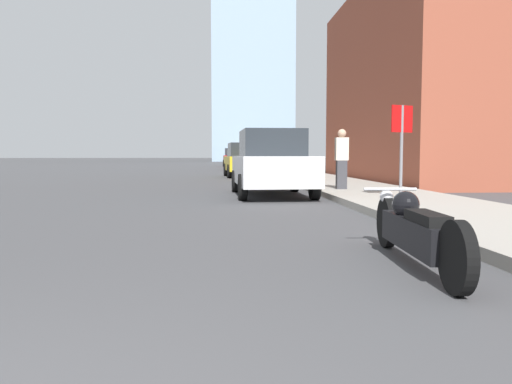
% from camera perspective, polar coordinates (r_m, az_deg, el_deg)
% --- Properties ---
extents(sidewalk, '(2.94, 240.00, 0.15)m').
position_cam_1_polar(sidewalk, '(41.51, 1.54, 2.80)').
color(sidewalk, '#9E998E').
rests_on(sidewalk, ground_plane).
extents(brick_storefront, '(11.11, 12.88, 8.20)m').
position_cam_1_polar(brick_storefront, '(23.82, 24.96, 11.05)').
color(brick_storefront, brown).
rests_on(brick_storefront, ground_plane).
extents(distant_tower, '(14.35, 14.35, 55.26)m').
position_cam_1_polar(distant_tower, '(96.54, -0.57, 20.18)').
color(distant_tower, '#8CA5BC').
rests_on(distant_tower, ground_plane).
extents(motorcycle, '(0.62, 2.68, 0.73)m').
position_cam_1_polar(motorcycle, '(5.27, 17.59, -4.13)').
color(motorcycle, black).
rests_on(motorcycle, ground_plane).
extents(parked_car_white, '(2.09, 4.57, 1.80)m').
position_cam_1_polar(parked_car_white, '(13.67, 1.77, 3.29)').
color(parked_car_white, silver).
rests_on(parked_car_white, ground_plane).
extents(parked_car_yellow, '(2.14, 4.26, 1.73)m').
position_cam_1_polar(parked_car_yellow, '(25.43, -1.29, 3.67)').
color(parked_car_yellow, gold).
rests_on(parked_car_yellow, ground_plane).
extents(parked_car_silver, '(2.13, 4.64, 1.59)m').
position_cam_1_polar(parked_car_silver, '(37.47, -2.05, 3.76)').
color(parked_car_silver, '#BCBCC1').
rests_on(parked_car_silver, ground_plane).
extents(parked_car_red, '(1.91, 4.14, 1.77)m').
position_cam_1_polar(parked_car_red, '(48.45, -2.67, 3.95)').
color(parked_car_red, red).
rests_on(parked_car_red, ground_plane).
extents(stop_sign, '(0.57, 0.26, 2.07)m').
position_cam_1_polar(stop_sign, '(11.70, 16.32, 6.28)').
color(stop_sign, slate).
rests_on(stop_sign, sidewalk).
extents(pedestrian, '(0.36, 0.24, 1.70)m').
position_cam_1_polar(pedestrian, '(14.38, 9.76, 3.82)').
color(pedestrian, '#38383D').
rests_on(pedestrian, sidewalk).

